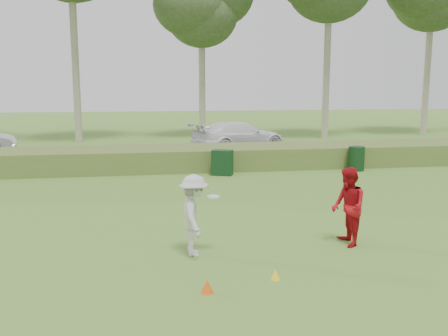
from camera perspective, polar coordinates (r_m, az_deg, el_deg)
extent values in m
plane|color=#477727|center=(10.14, 3.87, -10.97)|extent=(120.00, 120.00, 0.00)
cube|color=#4C6628|center=(21.58, -3.57, 1.21)|extent=(80.00, 3.00, 0.90)
cube|color=#2D2D2D|center=(26.56, -4.72, 1.84)|extent=(80.00, 6.00, 0.06)
cylinder|color=gray|center=(32.72, -16.87, 16.46)|extent=(0.44, 0.44, 15.50)
cylinder|color=gray|center=(34.07, -2.54, 13.17)|extent=(0.44, 0.44, 11.50)
ellipsoid|color=#344B25|center=(34.38, -2.58, 17.96)|extent=(6.24, 6.24, 5.28)
cylinder|color=gray|center=(34.19, 11.80, 15.08)|extent=(0.44, 0.44, 14.00)
cylinder|color=gray|center=(38.88, 22.42, 13.50)|extent=(0.44, 0.44, 13.50)
imported|color=silver|center=(10.45, -3.44, -5.41)|extent=(0.67, 1.13, 1.71)
cylinder|color=white|center=(10.41, -1.26, -3.30)|extent=(0.27, 0.27, 0.03)
imported|color=#AA0E16|center=(11.40, 14.01, -4.32)|extent=(0.70, 0.88, 1.75)
cone|color=#E7540C|center=(8.82, -1.94, -13.33)|extent=(0.22, 0.22, 0.24)
cone|color=yellow|center=(9.42, 5.91, -11.99)|extent=(0.18, 0.18, 0.20)
cube|color=black|center=(19.75, -0.20, 0.62)|extent=(0.93, 0.76, 1.00)
cylinder|color=black|center=(21.57, 14.88, 1.06)|extent=(0.70, 0.70, 1.01)
imported|color=white|center=(27.04, 1.70, 3.71)|extent=(5.73, 4.03, 1.54)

